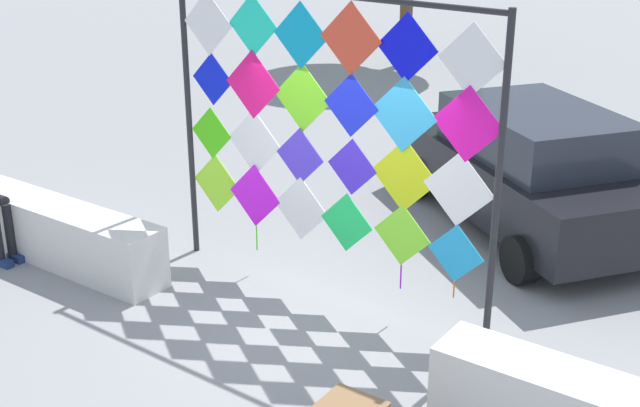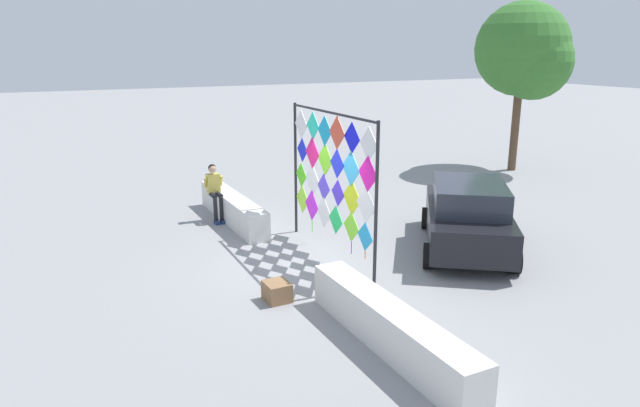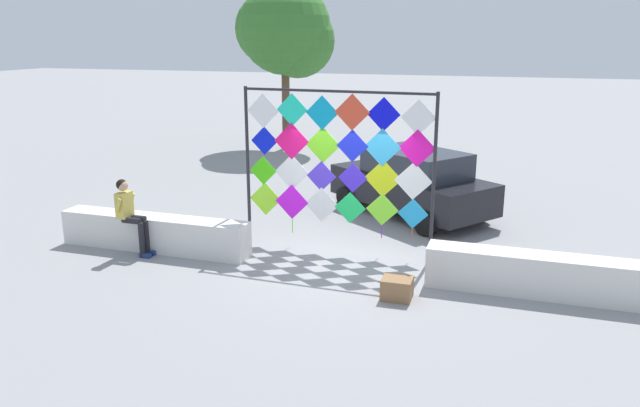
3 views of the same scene
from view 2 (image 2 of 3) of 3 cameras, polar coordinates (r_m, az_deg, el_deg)
The scene contains 8 objects.
ground at distance 12.76m, azimuth -1.22°, elevation -6.09°, with size 120.00×120.00×0.00m, color gray.
plaza_ledge_left at distance 15.93m, azimuth -8.73°, elevation -0.50°, with size 4.17×0.57×0.73m, color silver.
plaza_ledge_right at distance 9.33m, azimuth 6.93°, elevation -12.19°, with size 4.17×0.57×0.73m, color silver.
kite_display_rack at distance 12.71m, azimuth 1.09°, elevation 3.22°, with size 4.03×0.15×3.35m.
seated_vendor at distance 15.92m, azimuth -10.50°, elevation 1.54°, with size 0.71×0.52×1.58m.
parked_car at distance 13.90m, azimuth 14.53°, elevation -1.14°, with size 4.51×3.98×1.65m.
cardboard_box_large at distance 10.98m, azimuth -4.33°, elevation -8.76°, with size 0.51×0.45×0.37m, color olive.
tree_far_right at distance 23.45m, azimuth 19.84°, elevation 14.11°, with size 4.03×3.63×6.37m.
Camera 2 is at (10.72, -5.13, 4.65)m, focal length 31.99 mm.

